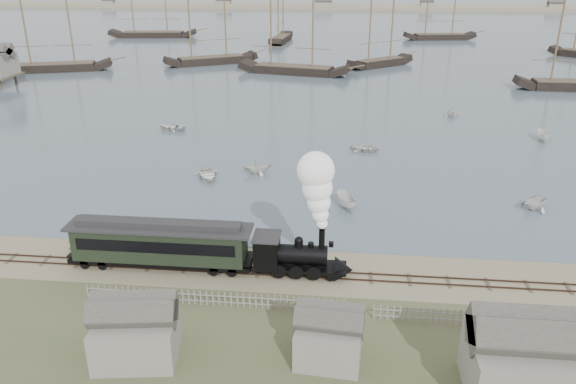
# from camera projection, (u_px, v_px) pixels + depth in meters

# --- Properties ---
(ground) EXTENTS (600.00, 600.00, 0.00)m
(ground) POSITION_uv_depth(u_px,v_px,m) (310.00, 262.00, 46.61)
(ground) COLOR gray
(ground) RESTS_ON ground
(harbor_water) EXTENTS (600.00, 336.00, 0.06)m
(harbor_water) POSITION_uv_depth(u_px,v_px,m) (341.00, 27.00, 202.56)
(harbor_water) COLOR #475965
(harbor_water) RESTS_ON ground
(rail_track) EXTENTS (120.00, 1.80, 0.16)m
(rail_track) POSITION_uv_depth(u_px,v_px,m) (308.00, 274.00, 44.76)
(rail_track) COLOR #3B2720
(rail_track) RESTS_ON ground
(picket_fence_west) EXTENTS (19.00, 0.10, 1.20)m
(picket_fence_west) POSITION_uv_depth(u_px,v_px,m) (214.00, 306.00, 40.80)
(picket_fence_west) COLOR gray
(picket_fence_west) RESTS_ON ground
(picket_fence_east) EXTENTS (15.00, 0.10, 1.20)m
(picket_fence_east) POSITION_uv_depth(u_px,v_px,m) (484.00, 326.00, 38.54)
(picket_fence_east) COLOR gray
(picket_fence_east) RESTS_ON ground
(shed_left) EXTENTS (5.00, 4.00, 4.10)m
(shed_left) POSITION_uv_depth(u_px,v_px,m) (139.00, 356.00, 35.62)
(shed_left) COLOR gray
(shed_left) RESTS_ON ground
(shed_mid) EXTENTS (4.00, 3.50, 3.60)m
(shed_mid) POSITION_uv_depth(u_px,v_px,m) (328.00, 359.00, 35.41)
(shed_mid) COLOR gray
(shed_mid) RESTS_ON ground
(far_spit) EXTENTS (500.00, 20.00, 1.80)m
(far_spit) POSITION_uv_depth(u_px,v_px,m) (344.00, 9.00, 275.97)
(far_spit) COLOR tan
(far_spit) RESTS_ON ground
(locomotive) EXTENTS (7.89, 2.94, 9.83)m
(locomotive) POSITION_uv_depth(u_px,v_px,m) (312.00, 224.00, 43.00)
(locomotive) COLOR black
(locomotive) RESTS_ON ground
(passenger_coach) EXTENTS (14.89, 2.87, 3.61)m
(passenger_coach) POSITION_uv_depth(u_px,v_px,m) (160.00, 242.00, 45.02)
(passenger_coach) COLOR black
(passenger_coach) RESTS_ON ground
(beached_dinghy) EXTENTS (3.70, 4.69, 0.88)m
(beached_dinghy) POSITION_uv_depth(u_px,v_px,m) (96.00, 246.00, 48.31)
(beached_dinghy) COLOR silver
(beached_dinghy) RESTS_ON ground
(rowboat_0) EXTENTS (5.05, 4.45, 0.87)m
(rowboat_0) POSITION_uv_depth(u_px,v_px,m) (207.00, 175.00, 63.98)
(rowboat_0) COLOR silver
(rowboat_0) RESTS_ON harbor_water
(rowboat_1) EXTENTS (3.93, 4.20, 1.79)m
(rowboat_1) POSITION_uv_depth(u_px,v_px,m) (257.00, 166.00, 65.35)
(rowboat_1) COLOR silver
(rowboat_1) RESTS_ON harbor_water
(rowboat_2) EXTENTS (3.86, 2.55, 1.39)m
(rowboat_2) POSITION_uv_depth(u_px,v_px,m) (346.00, 201.00, 56.37)
(rowboat_2) COLOR silver
(rowboat_2) RESTS_ON harbor_water
(rowboat_3) EXTENTS (3.33, 4.17, 0.77)m
(rowboat_3) POSITION_uv_depth(u_px,v_px,m) (366.00, 148.00, 73.01)
(rowboat_3) COLOR silver
(rowboat_3) RESTS_ON harbor_water
(rowboat_4) EXTENTS (4.25, 4.38, 1.76)m
(rowboat_4) POSITION_uv_depth(u_px,v_px,m) (536.00, 201.00, 56.05)
(rowboat_4) COLOR silver
(rowboat_4) RESTS_ON harbor_water
(rowboat_5) EXTENTS (3.57, 1.61, 1.34)m
(rowboat_5) POSITION_uv_depth(u_px,v_px,m) (543.00, 136.00, 77.16)
(rowboat_5) COLOR silver
(rowboat_5) RESTS_ON harbor_water
(rowboat_6) EXTENTS (4.17, 5.00, 0.89)m
(rowboat_6) POSITION_uv_depth(u_px,v_px,m) (171.00, 127.00, 82.03)
(rowboat_6) COLOR silver
(rowboat_6) RESTS_ON harbor_water
(rowboat_7) EXTENTS (3.25, 3.01, 1.41)m
(rowboat_7) POSITION_uv_depth(u_px,v_px,m) (451.00, 112.00, 88.66)
(rowboat_7) COLOR silver
(rowboat_7) RESTS_ON harbor_water
(schooner_0) EXTENTS (24.33, 12.76, 20.00)m
(schooner_0) POSITION_uv_depth(u_px,v_px,m) (49.00, 24.00, 120.85)
(schooner_0) COLOR black
(schooner_0) RESTS_ON harbor_water
(schooner_1) EXTENTS (21.72, 15.28, 20.00)m
(schooner_1) POSITION_uv_depth(u_px,v_px,m) (209.00, 20.00, 129.15)
(schooner_1) COLOR black
(schooner_1) RESTS_ON harbor_water
(schooner_2) EXTENTS (24.91, 10.65, 20.00)m
(schooner_2) POSITION_uv_depth(u_px,v_px,m) (294.00, 26.00, 118.06)
(schooner_2) COLOR black
(schooner_2) RESTS_ON harbor_water
(schooner_3) EXTENTS (16.09, 14.61, 20.00)m
(schooner_3) POSITION_uv_depth(u_px,v_px,m) (383.00, 22.00, 126.03)
(schooner_3) COLOR black
(schooner_3) RESTS_ON harbor_water
(schooner_6) EXTENTS (27.64, 9.51, 20.00)m
(schooner_6) POSITION_uv_depth(u_px,v_px,m) (150.00, 4.00, 173.75)
(schooner_6) COLOR black
(schooner_6) RESTS_ON harbor_water
(schooner_7) EXTENTS (6.00, 19.30, 20.00)m
(schooner_7) POSITION_uv_depth(u_px,v_px,m) (281.00, 7.00, 163.54)
(schooner_7) COLOR black
(schooner_7) RESTS_ON harbor_water
(schooner_8) EXTENTS (22.25, 8.45, 20.00)m
(schooner_8) POSITION_uv_depth(u_px,v_px,m) (443.00, 5.00, 168.55)
(schooner_8) COLOR black
(schooner_8) RESTS_ON harbor_water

